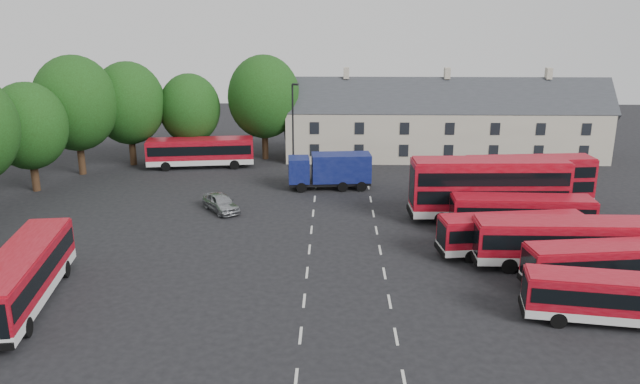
{
  "coord_description": "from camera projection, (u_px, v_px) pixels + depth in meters",
  "views": [
    {
      "loc": [
        1.68,
        -39.07,
        16.62
      ],
      "look_at": [
        0.6,
        8.82,
        2.2
      ],
      "focal_mm": 35.0,
      "sensor_mm": 36.0,
      "label": 1
    }
  ],
  "objects": [
    {
      "name": "silver_car",
      "position": [
        221.0,
        203.0,
        52.08
      ],
      "size": [
        4.02,
        4.67,
        1.52
      ],
      "primitive_type": "imported",
      "rotation": [
        0.0,
        0.0,
        0.61
      ],
      "color": "#A2A5AA",
      "rests_on": "ground"
    },
    {
      "name": "treeline",
      "position": [
        99.0,
        114.0,
        59.29
      ],
      "size": [
        29.92,
        32.59,
        12.01
      ],
      "color": "black",
      "rests_on": "ground"
    },
    {
      "name": "lane_markings",
      "position": [
        345.0,
        250.0,
        44.09
      ],
      "size": [
        5.15,
        33.8,
        0.01
      ],
      "color": "beige",
      "rests_on": "ground"
    },
    {
      "name": "bus_row_b",
      "position": [
        608.0,
        262.0,
        37.62
      ],
      "size": [
        10.31,
        3.56,
        2.86
      ],
      "rotation": [
        0.0,
        0.0,
        0.13
      ],
      "color": "silver",
      "rests_on": "ground"
    },
    {
      "name": "bus_row_a",
      "position": [
        619.0,
        296.0,
        33.36
      ],
      "size": [
        9.98,
        3.73,
        2.76
      ],
      "rotation": [
        0.0,
        0.0,
        -0.16
      ],
      "color": "silver",
      "rests_on": "ground"
    },
    {
      "name": "lamppost",
      "position": [
        293.0,
        131.0,
        58.93
      ],
      "size": [
        0.67,
        0.39,
        9.65
      ],
      "rotation": [
        0.0,
        0.0,
        -0.28
      ],
      "color": "black",
      "rests_on": "ground"
    },
    {
      "name": "bus_row_e",
      "position": [
        522.0,
        212.0,
        46.59
      ],
      "size": [
        10.47,
        2.73,
        2.94
      ],
      "rotation": [
        0.0,
        0.0,
        -0.03
      ],
      "color": "silver",
      "rests_on": "ground"
    },
    {
      "name": "bus_row_c",
      "position": [
        563.0,
        239.0,
        40.68
      ],
      "size": [
        11.48,
        2.73,
        3.24
      ],
      "rotation": [
        0.0,
        0.0,
        -0.01
      ],
      "color": "silver",
      "rests_on": "ground"
    },
    {
      "name": "bus_dd_north",
      "position": [
        529.0,
        179.0,
        52.74
      ],
      "size": [
        10.87,
        3.48,
        4.38
      ],
      "rotation": [
        0.0,
        0.0,
        0.1
      ],
      "color": "silver",
      "rests_on": "ground"
    },
    {
      "name": "terrace_houses",
      "position": [
        444.0,
        124.0,
        69.53
      ],
      "size": [
        35.7,
        7.13,
        10.06
      ],
      "color": "beige",
      "rests_on": "ground"
    },
    {
      "name": "bus_north",
      "position": [
        200.0,
        150.0,
        65.79
      ],
      "size": [
        11.32,
        3.96,
        3.13
      ],
      "rotation": [
        0.0,
        0.0,
        0.13
      ],
      "color": "silver",
      "rests_on": "ground"
    },
    {
      "name": "ground",
      "position": [
        308.0,
        260.0,
        42.23
      ],
      "size": [
        140.0,
        140.0,
        0.0
      ],
      "primitive_type": "plane",
      "color": "black",
      "rests_on": "ground"
    },
    {
      "name": "bus_dd_south",
      "position": [
        489.0,
        186.0,
        49.37
      ],
      "size": [
        12.31,
        3.23,
        5.01
      ],
      "rotation": [
        0.0,
        0.0,
        0.03
      ],
      "color": "silver",
      "rests_on": "ground"
    },
    {
      "name": "bus_row_d",
      "position": [
        513.0,
        232.0,
        42.66
      ],
      "size": [
        10.3,
        3.56,
        2.85
      ],
      "rotation": [
        0.0,
        0.0,
        0.13
      ],
      "color": "silver",
      "rests_on": "ground"
    },
    {
      "name": "box_truck",
      "position": [
        331.0,
        169.0,
        58.18
      ],
      "size": [
        7.81,
        3.05,
        3.34
      ],
      "rotation": [
        0.0,
        0.0,
        0.09
      ],
      "color": "black",
      "rests_on": "ground"
    },
    {
      "name": "bus_west",
      "position": [
        23.0,
        273.0,
        35.4
      ],
      "size": [
        4.3,
        11.98,
        3.31
      ],
      "rotation": [
        0.0,
        0.0,
        1.71
      ],
      "color": "silver",
      "rests_on": "ground"
    }
  ]
}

